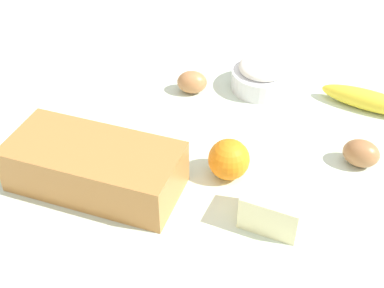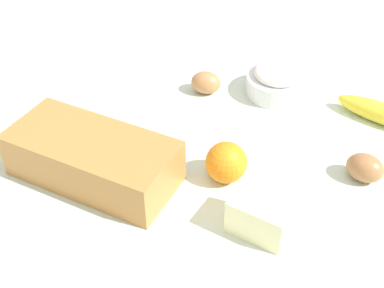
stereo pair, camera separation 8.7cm
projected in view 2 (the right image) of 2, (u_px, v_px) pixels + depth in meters
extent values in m
cube|color=silver|center=(192.00, 166.00, 0.90)|extent=(2.40, 2.40, 0.02)
cube|color=#B77A3D|center=(93.00, 158.00, 0.84)|extent=(0.29, 0.14, 0.08)
cube|color=black|center=(93.00, 156.00, 0.84)|extent=(0.27, 0.13, 0.07)
cylinder|color=white|center=(277.00, 85.00, 1.05)|extent=(0.13, 0.13, 0.04)
torus|color=white|center=(278.00, 78.00, 1.04)|extent=(0.13, 0.13, 0.01)
ellipsoid|color=white|center=(278.00, 73.00, 1.03)|extent=(0.10, 0.10, 0.04)
ellipsoid|color=yellow|center=(384.00, 114.00, 0.97)|extent=(0.19, 0.07, 0.04)
sphere|color=orange|center=(226.00, 162.00, 0.84)|extent=(0.07, 0.07, 0.07)
cube|color=#F4EDB2|center=(261.00, 216.00, 0.76)|extent=(0.09, 0.07, 0.06)
ellipsoid|color=#B67B4A|center=(206.00, 83.00, 1.05)|extent=(0.07, 0.06, 0.05)
ellipsoid|color=#A66F43|center=(365.00, 168.00, 0.85)|extent=(0.07, 0.05, 0.05)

